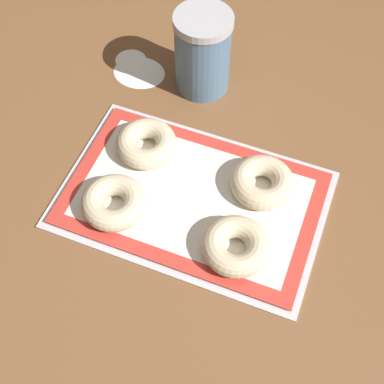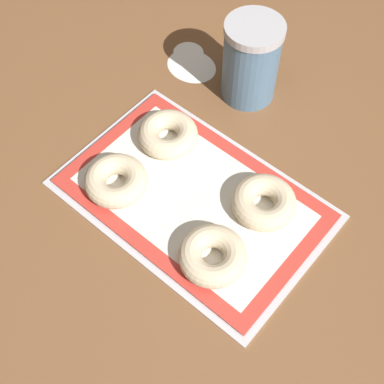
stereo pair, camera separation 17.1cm
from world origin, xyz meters
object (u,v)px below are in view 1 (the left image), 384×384
(baking_tray, at_px, (192,200))
(flour_canister, at_px, (203,53))
(bagel_back_right, at_px, (262,182))
(bagel_front_right, at_px, (236,246))
(bagel_back_left, at_px, (146,144))
(bagel_front_left, at_px, (114,202))

(baking_tray, relative_size, flour_canister, 2.73)
(bagel_back_right, bearing_deg, baking_tray, -149.26)
(bagel_front_right, bearing_deg, baking_tray, 145.58)
(baking_tray, relative_size, bagel_back_left, 4.12)
(bagel_front_right, distance_m, bagel_back_right, 0.14)
(bagel_back_left, height_order, flour_canister, flour_canister)
(baking_tray, distance_m, bagel_back_left, 0.14)
(bagel_front_right, distance_m, bagel_back_left, 0.27)
(baking_tray, xyz_separation_m, bagel_back_left, (-0.12, 0.07, 0.03))
(flour_canister, bearing_deg, bagel_back_right, -47.58)
(bagel_front_right, distance_m, flour_canister, 0.41)
(bagel_back_right, bearing_deg, flour_canister, 132.42)
(bagel_front_left, distance_m, bagel_back_right, 0.27)
(baking_tray, bearing_deg, bagel_back_right, 30.74)
(baking_tray, relative_size, bagel_front_left, 4.12)
(bagel_back_right, distance_m, flour_canister, 0.30)
(bagel_back_left, distance_m, bagel_back_right, 0.23)
(bagel_back_left, bearing_deg, flour_canister, 81.19)
(baking_tray, xyz_separation_m, bagel_front_right, (0.11, -0.07, 0.03))
(bagel_front_left, bearing_deg, bagel_front_right, -0.74)
(bagel_front_right, relative_size, bagel_back_left, 1.00)
(bagel_front_left, distance_m, bagel_front_right, 0.23)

